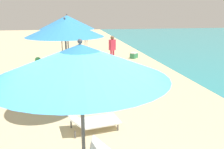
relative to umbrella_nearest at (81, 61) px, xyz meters
name	(u,v)px	position (x,y,z in m)	size (l,w,h in m)	color
umbrella_nearest	(81,61)	(0.00, 0.00, 0.00)	(2.20, 2.20, 2.65)	#4C4C51
umbrella_second	(65,28)	(-0.25, 3.78, 0.16)	(2.15, 2.15, 2.83)	#4C4C51
lounger_second_shoreside	(90,92)	(0.48, 4.88, -2.12)	(1.26, 0.75, 0.51)	yellow
lounger_second_inland	(92,121)	(0.35, 2.68, -2.12)	(1.42, 0.87, 0.54)	white
umbrella_third	(67,22)	(-0.23, 7.53, 0.18)	(2.34, 2.34, 2.90)	#4C4C51
lounger_third_shoreside	(85,68)	(0.51, 8.56, -2.13)	(1.38, 0.75, 0.53)	blue
umbrella_farthest	(61,25)	(-0.62, 10.94, -0.09)	(1.95, 1.95, 2.54)	#4C4C51
lounger_farthest_shoreside	(77,56)	(0.25, 12.06, -2.12)	(1.69, 0.94, 0.55)	white
person_walking_near	(112,47)	(2.27, 10.57, -1.38)	(0.42, 0.36, 1.65)	#D8334C
person_walking_mid	(86,37)	(1.15, 16.64, -1.35)	(0.37, 0.23, 1.68)	silver
beach_ball	(38,60)	(-2.12, 11.54, -2.20)	(0.36, 0.36, 0.36)	#3FB266
cooler_box	(134,55)	(3.99, 12.01, -2.18)	(0.60, 0.60, 0.38)	#338C59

